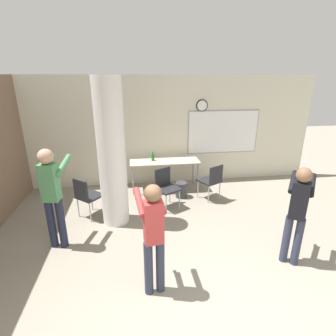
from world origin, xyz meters
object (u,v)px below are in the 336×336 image
object	(u,v)px
person_playing_front	(153,231)
bottle_on_table	(153,157)
folding_table	(165,163)
chair_table_right	(212,179)
person_playing_side	(298,209)
person_watching_back	(52,191)
chair_near_pillar	(87,195)
chair_table_front	(166,185)

from	to	relation	value
person_playing_front	bottle_on_table	bearing A→B (deg)	85.36
bottle_on_table	person_playing_front	world-z (taller)	person_playing_front
bottle_on_table	folding_table	bearing A→B (deg)	-10.27
bottle_on_table	chair_table_right	bearing A→B (deg)	-32.19
person_playing_side	person_watching_back	bearing A→B (deg)	165.89
chair_near_pillar	person_playing_side	world-z (taller)	person_playing_side
bottle_on_table	chair_table_right	distance (m)	1.56
person_watching_back	person_playing_front	bearing A→B (deg)	-38.71
bottle_on_table	person_watching_back	bearing A→B (deg)	-129.74
chair_table_front	person_watching_back	xyz separation A→B (m)	(-2.01, -1.16, 0.51)
folding_table	chair_table_right	distance (m)	1.27
folding_table	chair_table_front	distance (m)	0.99
folding_table	bottle_on_table	bearing A→B (deg)	169.73
chair_near_pillar	person_watching_back	xyz separation A→B (m)	(-0.36, -0.91, 0.51)
chair_table_right	person_playing_side	xyz separation A→B (m)	(0.60, -2.29, 0.42)
person_playing_front	person_watching_back	size ratio (longest dim) A/B	0.91
chair_near_pillar	person_playing_side	bearing A→B (deg)	-28.81
folding_table	person_playing_front	distance (m)	3.40
bottle_on_table	person_watching_back	distance (m)	2.83
chair_table_front	bottle_on_table	bearing A→B (deg)	101.12
bottle_on_table	person_watching_back	world-z (taller)	person_watching_back
chair_near_pillar	chair_table_right	bearing A→B (deg)	9.45
bottle_on_table	chair_table_front	world-z (taller)	bottle_on_table
person_watching_back	chair_table_right	bearing A→B (deg)	23.76
chair_table_front	person_playing_front	world-z (taller)	person_playing_front
chair_near_pillar	person_watching_back	bearing A→B (deg)	-111.50
person_watching_back	chair_near_pillar	bearing A→B (deg)	68.50
chair_table_right	person_playing_front	bearing A→B (deg)	-121.13
bottle_on_table	person_playing_side	distance (m)	3.63
chair_table_front	person_watching_back	distance (m)	2.37
chair_near_pillar	person_playing_side	size ratio (longest dim) A/B	0.55
chair_near_pillar	person_playing_side	xyz separation A→B (m)	(3.34, -1.83, 0.42)
chair_table_front	chair_near_pillar	size ratio (longest dim) A/B	1.00
chair_table_front	chair_near_pillar	world-z (taller)	same
person_playing_front	chair_table_front	bearing A→B (deg)	78.74
chair_near_pillar	person_watching_back	size ratio (longest dim) A/B	0.50
bottle_on_table	person_playing_front	xyz separation A→B (m)	(-0.28, -3.40, 0.08)
folding_table	chair_near_pillar	distance (m)	2.13
chair_table_right	chair_table_front	size ratio (longest dim) A/B	1.00
person_playing_side	person_watching_back	distance (m)	3.81
bottle_on_table	person_watching_back	size ratio (longest dim) A/B	0.13
bottle_on_table	person_playing_front	bearing A→B (deg)	-94.64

